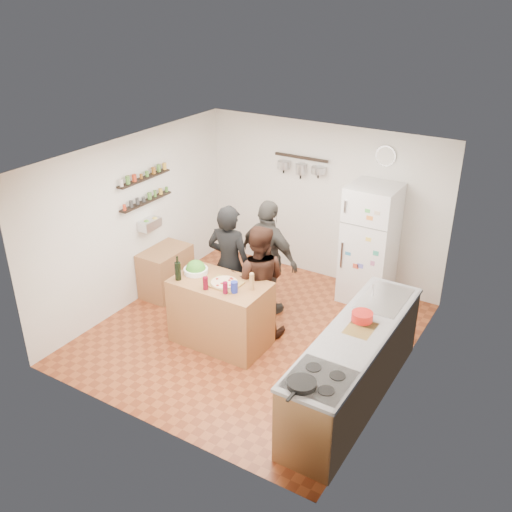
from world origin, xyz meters
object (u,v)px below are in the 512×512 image
Objects in this scene: skillet at (302,384)px; side_table at (166,271)px; salad_bowl at (196,271)px; red_bowl at (362,316)px; person_back at (268,259)px; counter_run at (354,367)px; salt_canister at (234,287)px; person_center at (258,281)px; fridge at (370,244)px; wall_clock at (386,156)px; prep_island at (221,313)px; pepper_mill at (252,283)px; person_left at (229,265)px; wine_bottle at (178,271)px.

side_table is at bearing 149.32° from skillet.
red_bowl reaches higher than salad_bowl.
person_back reaches higher than counter_run.
person_center is (-0.02, 0.60, -0.20)m from salt_canister.
fridge is (1.06, 1.14, 0.04)m from person_back.
person_center is 5.25× the size of wall_clock.
red_bowl is at bearing 2.40° from prep_island.
salt_canister is 0.63m from person_center.
person_left reaches higher than pepper_mill.
counter_run is 3.54m from side_table.
skillet is at bearing -24.92° from wine_bottle.
person_left is 0.66× the size of counter_run.
wall_clock is 0.37× the size of side_table.
red_bowl is at bearing 162.97° from person_back.
red_bowl reaches higher than counter_run.
prep_island is 1.08m from person_back.
side_table is (-1.63, -0.32, -0.50)m from person_back.
prep_island is at bearing -24.20° from side_table.
wall_clock is at bearing 99.79° from skillet.
salad_bowl is 1.10m from person_back.
pepper_mill is 1.62m from counter_run.
side_table is at bearing -151.57° from fridge.
wine_bottle is 0.30× the size of side_table.
wine_bottle is 1.38m from person_back.
side_table is (-1.07, 0.62, -0.58)m from salad_bowl.
person_back is at bearing -95.30° from person_center.
prep_island is 8.60× the size of salt_canister.
counter_run is 9.17× the size of skillet.
person_center is (-0.17, 0.43, -0.22)m from pepper_mill.
prep_island is 0.79m from wine_bottle.
salt_canister is at bearing 70.91° from person_center.
wall_clock is (0.92, 1.97, 1.36)m from person_center.
person_center reaches higher than prep_island.
prep_island is 3.90× the size of salad_bowl.
skillet is (1.55, -1.19, -0.04)m from salt_canister.
pepper_mill is at bearing -178.83° from red_bowl.
prep_island is 0.71m from pepper_mill.
person_back is 2.15× the size of side_table.
wall_clock reaches higher than side_table.
red_bowl is at bearing -73.58° from wall_clock.
red_bowl is (1.76, -0.91, 0.11)m from person_back.
wine_bottle is 0.15× the size of person_center.
fridge reaches higher than skillet.
fridge is at bearing 68.11° from salt_canister.
person_center is (0.70, 0.43, -0.16)m from salad_bowl.
fridge reaches higher than wine_bottle.
salt_canister is at bearing 7.13° from wine_bottle.
person_center is 0.60× the size of counter_run.
salad_bowl is 2.20× the size of salt_canister.
salt_canister is (-0.15, -0.17, -0.02)m from pepper_mill.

